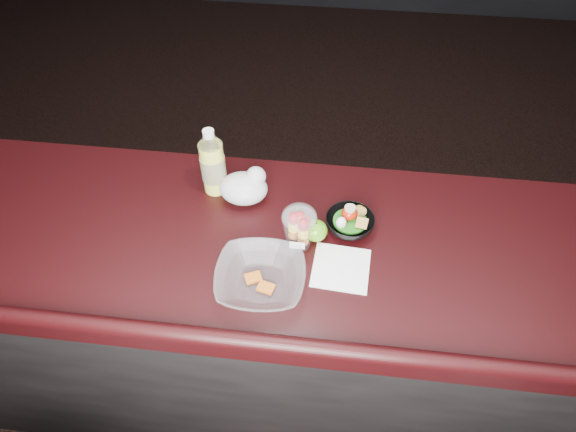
{
  "coord_description": "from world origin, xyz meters",
  "views": [
    {
      "loc": [
        0.08,
        -0.68,
        2.2
      ],
      "look_at": [
        -0.04,
        0.33,
        1.1
      ],
      "focal_mm": 32.0,
      "sensor_mm": 36.0,
      "label": 1
    }
  ],
  "objects_px": {
    "fruit_cup": "(299,227)",
    "snack_bowl": "(349,222)",
    "takeout_bowl": "(260,278)",
    "green_apple": "(316,231)",
    "lemonade_bottle": "(213,166)"
  },
  "relations": [
    {
      "from": "green_apple",
      "to": "takeout_bowl",
      "type": "xyz_separation_m",
      "value": [
        -0.14,
        -0.19,
        -0.0
      ]
    },
    {
      "from": "snack_bowl",
      "to": "green_apple",
      "type": "bearing_deg",
      "value": -153.21
    },
    {
      "from": "fruit_cup",
      "to": "snack_bowl",
      "type": "bearing_deg",
      "value": 27.89
    },
    {
      "from": "green_apple",
      "to": "snack_bowl",
      "type": "height_order",
      "value": "snack_bowl"
    },
    {
      "from": "takeout_bowl",
      "to": "fruit_cup",
      "type": "bearing_deg",
      "value": 61.08
    },
    {
      "from": "fruit_cup",
      "to": "green_apple",
      "type": "distance_m",
      "value": 0.07
    },
    {
      "from": "fruit_cup",
      "to": "takeout_bowl",
      "type": "height_order",
      "value": "fruit_cup"
    },
    {
      "from": "green_apple",
      "to": "takeout_bowl",
      "type": "height_order",
      "value": "green_apple"
    },
    {
      "from": "lemonade_bottle",
      "to": "fruit_cup",
      "type": "height_order",
      "value": "lemonade_bottle"
    },
    {
      "from": "takeout_bowl",
      "to": "lemonade_bottle",
      "type": "bearing_deg",
      "value": 119.49
    },
    {
      "from": "green_apple",
      "to": "snack_bowl",
      "type": "distance_m",
      "value": 0.11
    },
    {
      "from": "fruit_cup",
      "to": "takeout_bowl",
      "type": "xyz_separation_m",
      "value": [
        -0.09,
        -0.16,
        -0.04
      ]
    },
    {
      "from": "fruit_cup",
      "to": "takeout_bowl",
      "type": "distance_m",
      "value": 0.19
    },
    {
      "from": "takeout_bowl",
      "to": "snack_bowl",
      "type": "bearing_deg",
      "value": 45.42
    },
    {
      "from": "fruit_cup",
      "to": "lemonade_bottle",
      "type": "bearing_deg",
      "value": 145.7
    }
  ]
}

